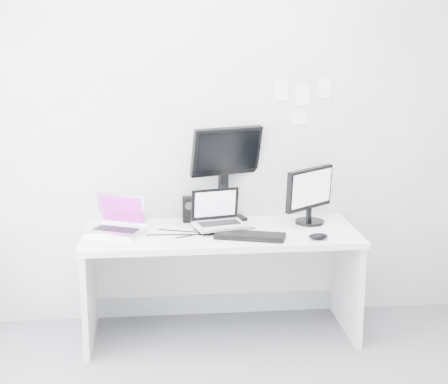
{
  "coord_description": "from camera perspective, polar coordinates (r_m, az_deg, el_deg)",
  "views": [
    {
      "loc": [
        -0.39,
        -2.94,
        1.99
      ],
      "look_at": [
        0.02,
        1.23,
        1.0
      ],
      "focal_mm": 53.57,
      "sensor_mm": 36.0,
      "label": 1
    }
  ],
  "objects": [
    {
      "name": "wall_note_2",
      "position": [
        4.69,
        8.57,
        8.75
      ],
      "size": [
        0.1,
        0.0,
        0.14
      ],
      "primitive_type": "cube",
      "color": "white",
      "rests_on": "back_wall"
    },
    {
      "name": "keyboard",
      "position": [
        4.24,
        2.25,
        -3.77
      ],
      "size": [
        0.47,
        0.28,
        0.03
      ],
      "primitive_type": "cube",
      "rotation": [
        0.0,
        0.0,
        -0.3
      ],
      "color": "black",
      "rests_on": "desk"
    },
    {
      "name": "samsung_monitor",
      "position": [
        4.56,
        7.39,
        -0.25
      ],
      "size": [
        0.47,
        0.42,
        0.4
      ],
      "primitive_type": "cube",
      "rotation": [
        0.0,
        0.0,
        0.66
      ],
      "color": "black",
      "rests_on": "desk"
    },
    {
      "name": "wall_note_1",
      "position": [
        4.66,
        6.74,
        8.16
      ],
      "size": [
        0.09,
        0.0,
        0.13
      ],
      "primitive_type": "cube",
      "color": "white",
      "rests_on": "back_wall"
    },
    {
      "name": "back_wall",
      "position": [
        4.6,
        -0.71,
        5.3
      ],
      "size": [
        3.6,
        0.0,
        3.6
      ],
      "primitive_type": "plane",
      "rotation": [
        1.57,
        0.0,
        0.0
      ],
      "color": "silver",
      "rests_on": "ground"
    },
    {
      "name": "wall_note_3",
      "position": [
        4.67,
        6.45,
        6.21
      ],
      "size": [
        0.11,
        0.0,
        0.08
      ],
      "primitive_type": "cube",
      "color": "white",
      "rests_on": "back_wall"
    },
    {
      "name": "rear_monitor",
      "position": [
        4.58,
        0.1,
        1.68
      ],
      "size": [
        0.53,
        0.34,
        0.68
      ],
      "primitive_type": "cube",
      "rotation": [
        0.0,
        0.0,
        0.34
      ],
      "color": "black",
      "rests_on": "desk"
    },
    {
      "name": "macbook",
      "position": [
        4.37,
        -9.3,
        -1.85
      ],
      "size": [
        0.42,
        0.38,
        0.26
      ],
      "primitive_type": "cube",
      "rotation": [
        0.0,
        0.0,
        -0.42
      ],
      "color": "silver",
      "rests_on": "desk"
    },
    {
      "name": "mouse",
      "position": [
        4.26,
        8.06,
        -3.77
      ],
      "size": [
        0.13,
        0.08,
        0.04
      ],
      "primitive_type": "ellipsoid",
      "rotation": [
        0.0,
        0.0,
        0.05
      ],
      "color": "black",
      "rests_on": "desk"
    },
    {
      "name": "speaker",
      "position": [
        4.6,
        -3.02,
        -1.48
      ],
      "size": [
        0.09,
        0.09,
        0.17
      ],
      "primitive_type": "cube",
      "rotation": [
        0.0,
        0.0,
        -0.11
      ],
      "color": "black",
      "rests_on": "desk"
    },
    {
      "name": "wall_note_0",
      "position": [
        4.62,
        4.92,
        8.67
      ],
      "size": [
        0.1,
        0.0,
        0.14
      ],
      "primitive_type": "cube",
      "color": "white",
      "rests_on": "back_wall"
    },
    {
      "name": "desk",
      "position": [
        4.51,
        -0.28,
        -7.82
      ],
      "size": [
        1.8,
        0.7,
        0.73
      ],
      "primitive_type": "cube",
      "color": "white",
      "rests_on": "ground"
    },
    {
      "name": "dell_laptop",
      "position": [
        4.37,
        -0.35,
        -1.59
      ],
      "size": [
        0.38,
        0.32,
        0.27
      ],
      "primitive_type": "cube",
      "rotation": [
        0.0,
        0.0,
        0.23
      ],
      "color": "#B5B6BC",
      "rests_on": "desk"
    }
  ]
}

